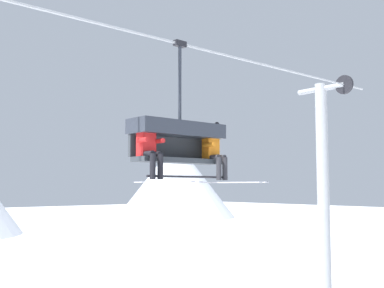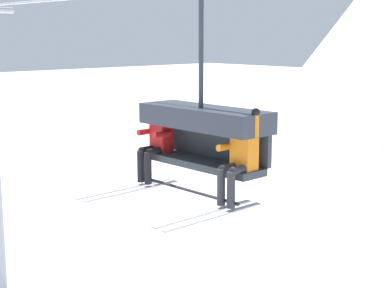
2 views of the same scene
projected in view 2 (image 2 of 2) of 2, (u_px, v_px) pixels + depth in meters
name	position (u px, v px, depth m)	size (l,w,h in m)	color
chairlift_chair	(205.00, 127.00, 8.37)	(2.12, 0.74, 2.85)	#33383D
skier_red	(155.00, 142.00, 8.89)	(0.46, 1.70, 1.23)	red
skier_orange	(238.00, 157.00, 7.67)	(0.48, 1.70, 1.34)	orange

